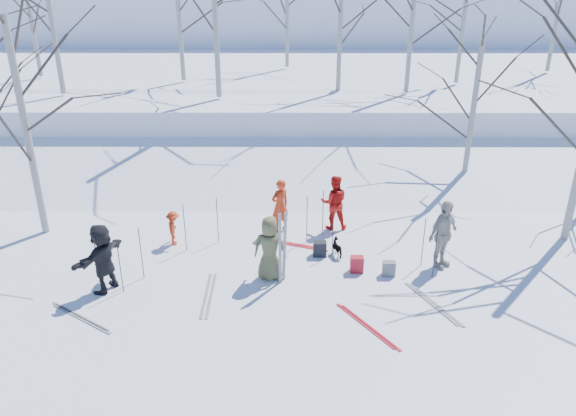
{
  "coord_description": "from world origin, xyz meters",
  "views": [
    {
      "loc": [
        0.06,
        -11.61,
        7.19
      ],
      "look_at": [
        0.0,
        1.5,
        1.3
      ],
      "focal_mm": 35.0,
      "sensor_mm": 36.0,
      "label": 1
    }
  ],
  "objects_px": {
    "backpack_red": "(357,264)",
    "dog": "(338,248)",
    "skier_redor_behind": "(334,202)",
    "backpack_dark": "(320,249)",
    "skier_red_seated": "(174,228)",
    "skier_grey_west": "(103,258)",
    "backpack_grey": "(389,269)",
    "skier_olive_center": "(270,248)",
    "skier_red_north": "(280,205)",
    "skier_cream_east": "(443,234)"
  },
  "relations": [
    {
      "from": "skier_grey_west",
      "to": "backpack_dark",
      "type": "height_order",
      "value": "skier_grey_west"
    },
    {
      "from": "backpack_dark",
      "to": "skier_grey_west",
      "type": "bearing_deg",
      "value": -161.95
    },
    {
      "from": "backpack_grey",
      "to": "skier_red_north",
      "type": "bearing_deg",
      "value": 137.38
    },
    {
      "from": "skier_grey_west",
      "to": "dog",
      "type": "height_order",
      "value": "skier_grey_west"
    },
    {
      "from": "skier_red_seated",
      "to": "backpack_red",
      "type": "bearing_deg",
      "value": -114.52
    },
    {
      "from": "backpack_dark",
      "to": "skier_red_seated",
      "type": "bearing_deg",
      "value": 170.76
    },
    {
      "from": "skier_red_seated",
      "to": "dog",
      "type": "distance_m",
      "value": 4.47
    },
    {
      "from": "skier_grey_west",
      "to": "dog",
      "type": "bearing_deg",
      "value": 131.65
    },
    {
      "from": "skier_olive_center",
      "to": "skier_grey_west",
      "type": "xyz_separation_m",
      "value": [
        -3.83,
        -0.55,
        0.04
      ]
    },
    {
      "from": "skier_red_seated",
      "to": "dog",
      "type": "bearing_deg",
      "value": -105.79
    },
    {
      "from": "skier_olive_center",
      "to": "backpack_red",
      "type": "relative_size",
      "value": 3.85
    },
    {
      "from": "backpack_red",
      "to": "backpack_dark",
      "type": "bearing_deg",
      "value": 136.91
    },
    {
      "from": "skier_red_north",
      "to": "backpack_grey",
      "type": "relative_size",
      "value": 4.09
    },
    {
      "from": "backpack_red",
      "to": "skier_olive_center",
      "type": "bearing_deg",
      "value": -172.46
    },
    {
      "from": "skier_olive_center",
      "to": "dog",
      "type": "xyz_separation_m",
      "value": [
        1.75,
        1.11,
        -0.58
      ]
    },
    {
      "from": "dog",
      "to": "skier_grey_west",
      "type": "bearing_deg",
      "value": -7.84
    },
    {
      "from": "skier_grey_west",
      "to": "skier_redor_behind",
      "type": "bearing_deg",
      "value": 145.83
    },
    {
      "from": "skier_red_seated",
      "to": "skier_grey_west",
      "type": "height_order",
      "value": "skier_grey_west"
    },
    {
      "from": "dog",
      "to": "backpack_dark",
      "type": "xyz_separation_m",
      "value": [
        -0.49,
        -0.0,
        -0.03
      ]
    },
    {
      "from": "skier_olive_center",
      "to": "dog",
      "type": "height_order",
      "value": "skier_olive_center"
    },
    {
      "from": "skier_olive_center",
      "to": "backpack_grey",
      "type": "xyz_separation_m",
      "value": [
        2.91,
        0.11,
        -0.62
      ]
    },
    {
      "from": "skier_cream_east",
      "to": "dog",
      "type": "xyz_separation_m",
      "value": [
        -2.53,
        0.53,
        -0.67
      ]
    },
    {
      "from": "skier_olive_center",
      "to": "skier_red_north",
      "type": "height_order",
      "value": "skier_olive_center"
    },
    {
      "from": "skier_olive_center",
      "to": "backpack_grey",
      "type": "relative_size",
      "value": 4.25
    },
    {
      "from": "skier_redor_behind",
      "to": "skier_cream_east",
      "type": "relative_size",
      "value": 0.9
    },
    {
      "from": "skier_red_north",
      "to": "skier_cream_east",
      "type": "relative_size",
      "value": 0.87
    },
    {
      "from": "skier_red_seated",
      "to": "skier_cream_east",
      "type": "xyz_separation_m",
      "value": [
        6.95,
        -1.17,
        0.41
      ]
    },
    {
      "from": "skier_red_north",
      "to": "backpack_grey",
      "type": "bearing_deg",
      "value": 102.21
    },
    {
      "from": "skier_cream_east",
      "to": "backpack_red",
      "type": "height_order",
      "value": "skier_cream_east"
    },
    {
      "from": "backpack_red",
      "to": "skier_grey_west",
      "type": "bearing_deg",
      "value": -172.05
    },
    {
      "from": "skier_redor_behind",
      "to": "backpack_red",
      "type": "xyz_separation_m",
      "value": [
        0.41,
        -2.48,
        -0.59
      ]
    },
    {
      "from": "backpack_red",
      "to": "backpack_dark",
      "type": "height_order",
      "value": "backpack_red"
    },
    {
      "from": "skier_redor_behind",
      "to": "backpack_grey",
      "type": "xyz_separation_m",
      "value": [
        1.18,
        -2.66,
        -0.61
      ]
    },
    {
      "from": "skier_olive_center",
      "to": "skier_grey_west",
      "type": "height_order",
      "value": "skier_grey_west"
    },
    {
      "from": "skier_cream_east",
      "to": "skier_olive_center",
      "type": "bearing_deg",
      "value": 147.77
    },
    {
      "from": "skier_redor_behind",
      "to": "backpack_red",
      "type": "bearing_deg",
      "value": 99.23
    },
    {
      "from": "skier_red_seated",
      "to": "skier_cream_east",
      "type": "bearing_deg",
      "value": -107.11
    },
    {
      "from": "skier_redor_behind",
      "to": "backpack_dark",
      "type": "distance_m",
      "value": 1.83
    },
    {
      "from": "skier_olive_center",
      "to": "skier_red_north",
      "type": "relative_size",
      "value": 1.04
    },
    {
      "from": "skier_olive_center",
      "to": "skier_red_seated",
      "type": "bearing_deg",
      "value": -27.23
    },
    {
      "from": "dog",
      "to": "skier_red_seated",
      "type": "bearing_deg",
      "value": -32.64
    },
    {
      "from": "skier_red_seated",
      "to": "backpack_grey",
      "type": "distance_m",
      "value": 5.83
    },
    {
      "from": "skier_cream_east",
      "to": "skier_redor_behind",
      "type": "bearing_deg",
      "value": 99.4
    },
    {
      "from": "backpack_dark",
      "to": "skier_red_north",
      "type": "bearing_deg",
      "value": 125.34
    },
    {
      "from": "skier_red_north",
      "to": "backpack_grey",
      "type": "xyz_separation_m",
      "value": [
        2.71,
        -2.5,
        -0.59
      ]
    },
    {
      "from": "dog",
      "to": "skier_cream_east",
      "type": "bearing_deg",
      "value": 143.78
    },
    {
      "from": "skier_redor_behind",
      "to": "backpack_dark",
      "type": "bearing_deg",
      "value": 73.9
    },
    {
      "from": "backpack_red",
      "to": "dog",
      "type": "bearing_deg",
      "value": 115.49
    },
    {
      "from": "backpack_grey",
      "to": "skier_red_seated",
      "type": "bearing_deg",
      "value": 163.64
    },
    {
      "from": "skier_cream_east",
      "to": "backpack_grey",
      "type": "bearing_deg",
      "value": 159.11
    }
  ]
}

